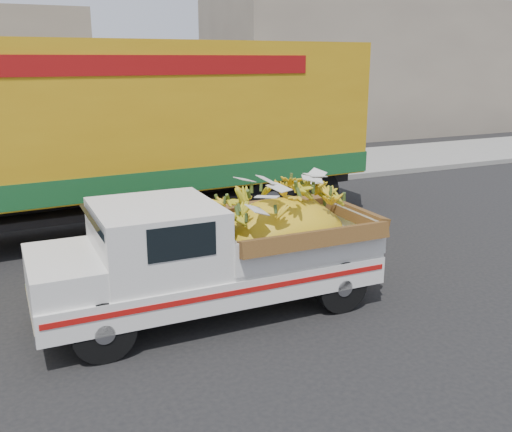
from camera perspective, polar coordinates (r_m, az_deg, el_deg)
name	(u,v)px	position (r m, az deg, el deg)	size (l,w,h in m)	color
ground	(191,316)	(8.11, -6.53, -9.91)	(100.00, 100.00, 0.00)	black
curb	(99,202)	(14.50, -15.45, 1.39)	(60.00, 0.25, 0.15)	gray
sidewalk	(85,185)	(16.52, -16.75, 2.96)	(60.00, 4.00, 0.14)	gray
building_right	(362,69)	(28.11, 10.53, 14.29)	(14.00, 6.00, 6.00)	gray
pickup_truck	(234,249)	(8.00, -2.23, -3.35)	(4.71, 1.75, 1.65)	black
semi_trailer	(89,130)	(11.68, -16.38, 8.26)	(12.04, 3.19, 3.80)	black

